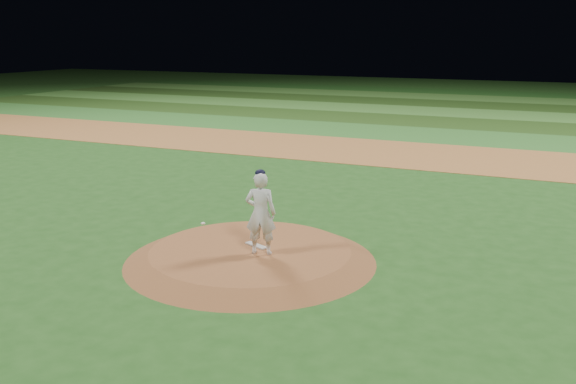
{
  "coord_description": "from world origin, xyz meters",
  "views": [
    {
      "loc": [
        6.23,
        -11.8,
        4.84
      ],
      "look_at": [
        0.0,
        2.0,
        1.1
      ],
      "focal_mm": 40.0,
      "sensor_mm": 36.0,
      "label": 1
    }
  ],
  "objects_px": {
    "pitchers_mound": "(251,255)",
    "pitcher_on_mound": "(261,213)",
    "rosin_bag": "(203,223)",
    "pitching_rubber": "(256,245)"
  },
  "relations": [
    {
      "from": "pitchers_mound",
      "to": "pitching_rubber",
      "type": "height_order",
      "value": "pitching_rubber"
    },
    {
      "from": "pitching_rubber",
      "to": "rosin_bag",
      "type": "height_order",
      "value": "rosin_bag"
    },
    {
      "from": "pitcher_on_mound",
      "to": "pitching_rubber",
      "type": "bearing_deg",
      "value": 128.47
    },
    {
      "from": "pitchers_mound",
      "to": "pitching_rubber",
      "type": "xyz_separation_m",
      "value": [
        0.01,
        0.27,
        0.14
      ]
    },
    {
      "from": "pitching_rubber",
      "to": "rosin_bag",
      "type": "bearing_deg",
      "value": 177.21
    },
    {
      "from": "pitchers_mound",
      "to": "pitcher_on_mound",
      "type": "xyz_separation_m",
      "value": [
        0.33,
        -0.13,
        1.03
      ]
    },
    {
      "from": "pitchers_mound",
      "to": "pitcher_on_mound",
      "type": "distance_m",
      "value": 1.09
    },
    {
      "from": "pitchers_mound",
      "to": "pitching_rubber",
      "type": "relative_size",
      "value": 8.98
    },
    {
      "from": "pitchers_mound",
      "to": "rosin_bag",
      "type": "distance_m",
      "value": 2.3
    },
    {
      "from": "rosin_bag",
      "to": "pitcher_on_mound",
      "type": "relative_size",
      "value": 0.06
    }
  ]
}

